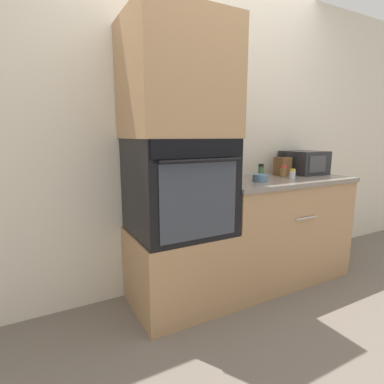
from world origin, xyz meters
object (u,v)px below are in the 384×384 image
object	(u,v)px
wall_oven	(179,186)
knife_block	(282,166)
condiment_jar_far	(261,170)
condiment_jar_back	(224,176)
condiment_jar_near	(292,174)
bowl	(260,178)
microwave	(304,162)
condiment_jar_mid	(283,171)

from	to	relation	value
wall_oven	knife_block	size ratio (longest dim) A/B	3.16
condiment_jar_far	condiment_jar_back	size ratio (longest dim) A/B	1.61
condiment_jar_back	condiment_jar_far	bearing A→B (deg)	3.50
condiment_jar_near	knife_block	bearing A→B (deg)	65.48
wall_oven	condiment_jar_far	size ratio (longest dim) A/B	5.86
wall_oven	bowl	size ratio (longest dim) A/B	5.54
condiment_jar_near	condiment_jar_far	size ratio (longest dim) A/B	0.74
wall_oven	condiment_jar_near	world-z (taller)	wall_oven
wall_oven	microwave	size ratio (longest dim) A/B	1.93
bowl	condiment_jar_mid	bearing A→B (deg)	15.52
wall_oven	condiment_jar_back	size ratio (longest dim) A/B	9.41
microwave	knife_block	size ratio (longest dim) A/B	1.64
knife_block	condiment_jar_mid	distance (m)	0.13
condiment_jar_near	wall_oven	bearing A→B (deg)	174.99
condiment_jar_near	condiment_jar_mid	size ratio (longest dim) A/B	0.79
condiment_jar_far	knife_block	bearing A→B (deg)	-5.10
wall_oven	condiment_jar_near	bearing A→B (deg)	-5.01
microwave	condiment_jar_back	world-z (taller)	microwave
condiment_jar_mid	microwave	bearing A→B (deg)	14.10
microwave	condiment_jar_near	size ratio (longest dim) A/B	4.08
microwave	condiment_jar_mid	xyz separation A→B (m)	(-0.34, -0.09, -0.06)
microwave	condiment_jar_back	distance (m)	0.90
knife_block	condiment_jar_back	distance (m)	0.64
wall_oven	condiment_jar_near	size ratio (longest dim) A/B	7.90
condiment_jar_near	microwave	bearing A→B (deg)	29.53
condiment_jar_far	condiment_jar_back	distance (m)	0.41
wall_oven	condiment_jar_mid	distance (m)	1.02
wall_oven	condiment_jar_far	world-z (taller)	wall_oven
microwave	condiment_jar_far	bearing A→B (deg)	176.37
microwave	knife_block	world-z (taller)	microwave
condiment_jar_near	condiment_jar_far	bearing A→B (deg)	119.65
condiment_jar_near	condiment_jar_back	world-z (taller)	condiment_jar_near
bowl	condiment_jar_back	distance (m)	0.28
condiment_jar_near	condiment_jar_back	distance (m)	0.58
condiment_jar_mid	bowl	bearing A→B (deg)	-164.48
condiment_jar_mid	condiment_jar_back	bearing A→B (deg)	170.44
bowl	condiment_jar_far	xyz separation A→B (m)	(0.19, 0.21, 0.03)
bowl	condiment_jar_near	xyz separation A→B (m)	(0.33, -0.02, 0.01)
knife_block	bowl	bearing A→B (deg)	-155.64
knife_block	bowl	xyz separation A→B (m)	(-0.42, -0.19, -0.06)
wall_oven	knife_block	world-z (taller)	wall_oven
bowl	condiment_jar_far	size ratio (longest dim) A/B	1.06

